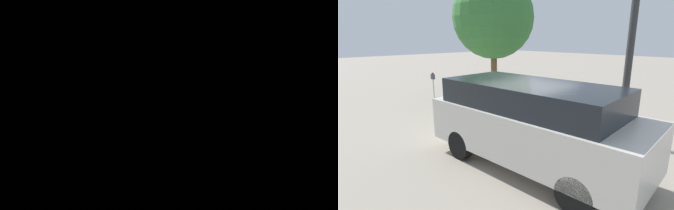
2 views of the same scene
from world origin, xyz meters
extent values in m
plane|color=gray|center=(0.00, 0.00, 0.00)|extent=(80.00, 80.00, 0.00)
cylinder|color=#9E9EA3|center=(-0.63, 0.55, 0.52)|extent=(0.05, 0.05, 1.04)
cube|color=#47474C|center=(-0.63, 0.55, 1.17)|extent=(0.21, 0.14, 0.26)
sphere|color=#14662D|center=(-0.63, 0.55, 1.32)|extent=(0.11, 0.11, 0.11)
cylinder|color=#9E9EA3|center=(-6.68, 0.58, 0.48)|extent=(0.05, 0.05, 0.95)
cube|color=#47474C|center=(-6.68, 0.58, 1.08)|extent=(0.21, 0.14, 0.26)
sphere|color=maroon|center=(-6.68, 0.58, 1.23)|extent=(0.11, 0.11, 0.11)
cube|color=beige|center=(2.38, 1.57, 0.28)|extent=(0.44, 0.44, 0.55)
cylinder|color=#2D2D2D|center=(2.38, 1.57, 3.19)|extent=(0.20, 0.20, 5.27)
cube|color=beige|center=(1.56, -1.58, 0.90)|extent=(5.25, 2.23, 1.06)
cube|color=black|center=(1.43, -1.58, 1.72)|extent=(4.21, 2.03, 0.58)
cube|color=orange|center=(4.07, -0.82, 0.52)|extent=(0.08, 0.12, 0.20)
cylinder|color=black|center=(3.13, -0.62, 0.37)|extent=(0.74, 0.27, 0.73)
cylinder|color=black|center=(3.20, -2.41, 0.37)|extent=(0.74, 0.27, 0.73)
cylinder|color=black|center=(-0.08, -0.74, 0.37)|extent=(0.74, 0.27, 0.73)
cylinder|color=black|center=(-0.01, -2.54, 0.37)|extent=(0.74, 0.27, 0.73)
cylinder|color=brown|center=(-4.44, 2.71, 1.28)|extent=(0.30, 0.30, 2.55)
sphere|color=#337033|center=(-4.44, 2.71, 3.91)|extent=(3.87, 3.87, 3.87)
camera|label=1|loc=(-4.20, 4.04, 2.77)|focal=55.00mm
camera|label=2|loc=(5.16, -6.10, 3.01)|focal=28.00mm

